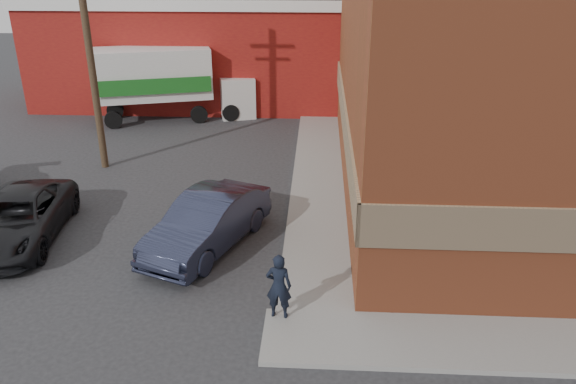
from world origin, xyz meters
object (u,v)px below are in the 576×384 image
(utility_pole, at_px, (88,39))
(sedan, at_px, (208,222))
(suv_a, at_px, (18,218))
(brick_building, at_px, (558,45))
(man, at_px, (279,286))
(warehouse, at_px, (198,46))
(box_truck, at_px, (168,79))

(utility_pole, distance_m, sedan, 8.83)
(utility_pole, height_order, suv_a, utility_pole)
(brick_building, relative_size, utility_pole, 2.03)
(man, relative_size, sedan, 0.34)
(sedan, bearing_deg, man, -34.48)
(sedan, distance_m, suv_a, 5.40)
(brick_building, height_order, warehouse, brick_building)
(utility_pole, height_order, man, utility_pole)
(utility_pole, relative_size, box_truck, 1.24)
(utility_pole, xyz_separation_m, box_truck, (0.91, 6.52, -2.77))
(warehouse, distance_m, box_truck, 4.59)
(brick_building, xyz_separation_m, warehouse, (-14.50, 11.00, -1.87))
(brick_building, xyz_separation_m, sedan, (-10.88, -5.99, -3.93))
(suv_a, distance_m, box_truck, 12.55)
(warehouse, relative_size, box_truck, 2.25)
(warehouse, distance_m, utility_pole, 11.27)
(man, xyz_separation_m, sedan, (-2.18, 3.26, -0.13))
(sedan, bearing_deg, brick_building, 50.53)
(suv_a, bearing_deg, brick_building, 12.75)
(man, bearing_deg, brick_building, -127.92)
(utility_pole, bearing_deg, man, -51.72)
(utility_pole, bearing_deg, sedan, -49.51)
(warehouse, xyz_separation_m, suv_a, (-1.79, -16.90, -2.14))
(warehouse, height_order, sedan, warehouse)
(warehouse, xyz_separation_m, man, (5.80, -20.25, -1.92))
(brick_building, height_order, sedan, brick_building)
(brick_building, height_order, man, brick_building)
(man, xyz_separation_m, box_truck, (-6.39, 15.77, 1.08))
(man, bearing_deg, warehouse, -68.69)
(brick_building, bearing_deg, box_truck, 156.60)
(utility_pole, bearing_deg, box_truck, 82.05)
(warehouse, relative_size, man, 10.57)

